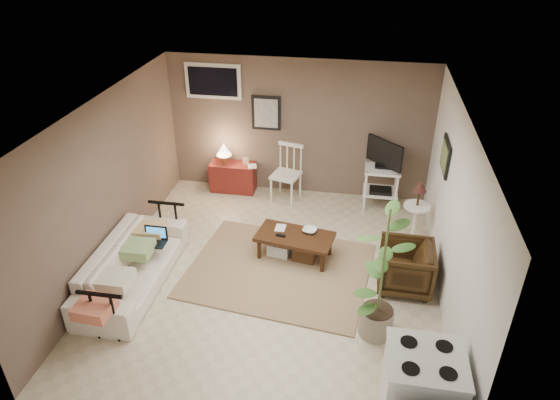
% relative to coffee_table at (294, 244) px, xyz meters
% --- Properties ---
extents(floor, '(5.00, 5.00, 0.00)m').
position_rel_coffee_table_xyz_m(floor, '(-0.25, -0.45, -0.23)').
color(floor, '#C1B293').
rests_on(floor, ground).
extents(art_back, '(0.50, 0.03, 0.60)m').
position_rel_coffee_table_xyz_m(art_back, '(-0.80, 2.02, 1.22)').
color(art_back, black).
extents(art_right, '(0.03, 0.60, 0.45)m').
position_rel_coffee_table_xyz_m(art_right, '(1.98, 0.60, 1.29)').
color(art_right, black).
extents(window, '(0.96, 0.03, 0.60)m').
position_rel_coffee_table_xyz_m(window, '(-1.70, 2.02, 1.72)').
color(window, silver).
extents(rug, '(2.69, 2.26, 0.02)m').
position_rel_coffee_table_xyz_m(rug, '(-0.17, -0.35, -0.22)').
color(rug, '#997359').
rests_on(rug, floor).
extents(coffee_table, '(1.17, 0.74, 0.41)m').
position_rel_coffee_table_xyz_m(coffee_table, '(0.00, 0.00, 0.00)').
color(coffee_table, '#371D0F').
rests_on(coffee_table, floor).
extents(sofa, '(0.61, 2.10, 0.82)m').
position_rel_coffee_table_xyz_m(sofa, '(-2.05, -0.96, 0.18)').
color(sofa, white).
rests_on(sofa, floor).
extents(sofa_pillows, '(0.40, 2.00, 0.14)m').
position_rel_coffee_table_xyz_m(sofa_pillows, '(-2.00, -1.20, 0.27)').
color(sofa_pillows, beige).
rests_on(sofa_pillows, sofa).
extents(sofa_end_rails, '(0.57, 2.10, 0.71)m').
position_rel_coffee_table_xyz_m(sofa_end_rails, '(-1.93, -0.96, 0.12)').
color(sofa_end_rails, black).
rests_on(sofa_end_rails, floor).
extents(laptop, '(0.32, 0.24, 0.22)m').
position_rel_coffee_table_xyz_m(laptop, '(-1.84, -0.60, 0.30)').
color(laptop, black).
rests_on(laptop, sofa).
extents(red_console, '(0.80, 0.35, 0.92)m').
position_rel_coffee_table_xyz_m(red_console, '(-1.40, 1.84, 0.09)').
color(red_console, maroon).
rests_on(red_console, floor).
extents(spindle_chair, '(0.55, 0.55, 1.00)m').
position_rel_coffee_table_xyz_m(spindle_chair, '(-0.39, 1.70, 0.24)').
color(spindle_chair, silver).
rests_on(spindle_chair, floor).
extents(tv_stand, '(0.58, 0.54, 1.23)m').
position_rel_coffee_table_xyz_m(tv_stand, '(1.22, 1.69, 0.42)').
color(tv_stand, silver).
rests_on(tv_stand, floor).
extents(side_table, '(0.39, 0.39, 1.05)m').
position_rel_coffee_table_xyz_m(side_table, '(1.73, 0.74, 0.42)').
color(side_table, silver).
rests_on(side_table, floor).
extents(armchair, '(0.67, 0.71, 0.72)m').
position_rel_coffee_table_xyz_m(armchair, '(1.54, -0.40, 0.13)').
color(armchair, black).
rests_on(armchair, floor).
extents(potted_plant, '(0.44, 0.44, 1.77)m').
position_rel_coffee_table_xyz_m(potted_plant, '(1.18, -1.34, 0.71)').
color(potted_plant, gray).
rests_on(potted_plant, floor).
extents(stove, '(0.72, 0.67, 0.94)m').
position_rel_coffee_table_xyz_m(stove, '(1.58, -2.53, 0.24)').
color(stove, silver).
rests_on(stove, floor).
extents(bowl, '(0.21, 0.09, 0.20)m').
position_rel_coffee_table_xyz_m(bowl, '(0.21, 0.12, 0.26)').
color(bowl, '#371D0F').
rests_on(bowl, coffee_table).
extents(book_table, '(0.15, 0.02, 0.20)m').
position_rel_coffee_table_xyz_m(book_table, '(-0.30, 0.14, 0.26)').
color(book_table, '#371D0F').
rests_on(book_table, coffee_table).
extents(book_console, '(0.15, 0.06, 0.20)m').
position_rel_coffee_table_xyz_m(book_console, '(-1.08, 1.76, 0.40)').
color(book_console, '#371D0F').
rests_on(book_console, red_console).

